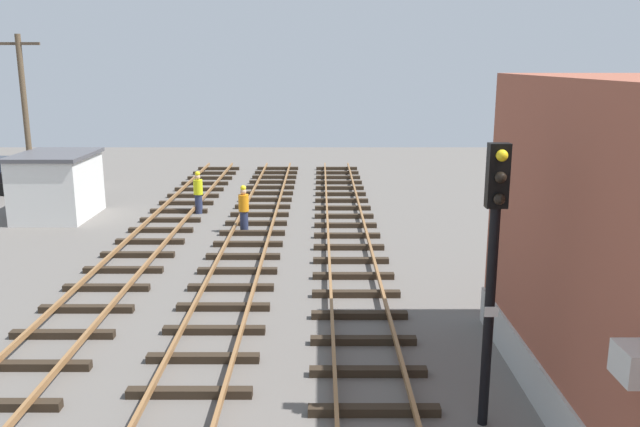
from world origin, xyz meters
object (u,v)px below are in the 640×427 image
(utility_pole_far, at_px, (29,121))
(track_worker_distant, at_px, (200,192))
(track_worker_foreground, at_px, (246,209))
(control_hut, at_px, (59,185))
(parked_car_white, at_px, (53,169))
(signal_mast, at_px, (495,254))

(utility_pole_far, xyz_separation_m, track_worker_distant, (7.38, -0.44, -3.07))
(track_worker_foreground, bearing_deg, utility_pole_far, 159.19)
(control_hut, relative_size, track_worker_distant, 2.03)
(control_hut, height_order, utility_pole_far, utility_pole_far)
(control_hut, bearing_deg, parked_car_white, 114.15)
(signal_mast, bearing_deg, parked_car_white, 126.45)
(signal_mast, height_order, track_worker_distant, signal_mast)
(signal_mast, bearing_deg, utility_pole_far, 131.85)
(track_worker_distant, bearing_deg, utility_pole_far, 176.60)
(parked_car_white, bearing_deg, track_worker_distant, -35.30)
(control_hut, bearing_deg, track_worker_foreground, -17.25)
(track_worker_distant, bearing_deg, signal_mast, -64.07)
(signal_mast, bearing_deg, control_hut, 130.85)
(control_hut, height_order, track_worker_foreground, control_hut)
(control_hut, xyz_separation_m, track_worker_foreground, (8.20, -2.55, -0.46))
(signal_mast, height_order, utility_pole_far, utility_pole_far)
(parked_car_white, xyz_separation_m, utility_pole_far, (1.65, -5.95, 3.10))
(track_worker_foreground, xyz_separation_m, track_worker_distant, (-2.36, 3.26, 0.00))
(signal_mast, distance_m, track_worker_foreground, 15.22)
(signal_mast, xyz_separation_m, utility_pole_far, (-15.68, 17.51, 0.74))
(signal_mast, distance_m, utility_pole_far, 23.52)
(control_hut, relative_size, parked_car_white, 0.90)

